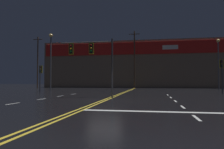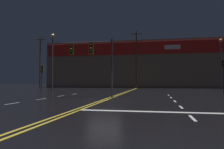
{
  "view_description": "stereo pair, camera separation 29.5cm",
  "coord_description": "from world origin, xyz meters",
  "px_view_note": "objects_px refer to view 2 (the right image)",
  "views": [
    {
      "loc": [
        3.38,
        -15.87,
        1.36
      ],
      "look_at": [
        0.0,
        3.04,
        2.0
      ],
      "focal_mm": 35.0,
      "sensor_mm": 36.0,
      "label": 1
    },
    {
      "loc": [
        3.67,
        -15.81,
        1.36
      ],
      "look_at": [
        0.0,
        3.04,
        2.0
      ],
      "focal_mm": 35.0,
      "sensor_mm": 36.0,
      "label": 2
    }
  ],
  "objects_px": {
    "traffic_signal_median": "(90,53)",
    "traffic_signal_corner_northeast": "(223,68)",
    "traffic_signal_corner_northwest": "(42,73)",
    "streetlight_median_approach": "(52,54)",
    "streetlight_far_left": "(221,57)"
  },
  "relations": [
    {
      "from": "traffic_signal_median",
      "to": "streetlight_median_approach",
      "type": "bearing_deg",
      "value": 127.34
    },
    {
      "from": "traffic_signal_median",
      "to": "traffic_signal_corner_northwest",
      "type": "bearing_deg",
      "value": 137.84
    },
    {
      "from": "traffic_signal_corner_northwest",
      "to": "streetlight_far_left",
      "type": "relative_size",
      "value": 0.41
    },
    {
      "from": "traffic_signal_corner_northeast",
      "to": "streetlight_median_approach",
      "type": "relative_size",
      "value": 0.45
    },
    {
      "from": "traffic_signal_median",
      "to": "traffic_signal_corner_northwest",
      "type": "relative_size",
      "value": 1.44
    },
    {
      "from": "traffic_signal_corner_northeast",
      "to": "streetlight_median_approach",
      "type": "height_order",
      "value": "streetlight_median_approach"
    },
    {
      "from": "traffic_signal_median",
      "to": "traffic_signal_corner_northwest",
      "type": "xyz_separation_m",
      "value": [
        -8.98,
        8.13,
        -1.27
      ]
    },
    {
      "from": "traffic_signal_corner_northwest",
      "to": "streetlight_far_left",
      "type": "bearing_deg",
      "value": 26.63
    },
    {
      "from": "streetlight_far_left",
      "to": "traffic_signal_corner_northeast",
      "type": "bearing_deg",
      "value": -104.45
    },
    {
      "from": "traffic_signal_median",
      "to": "streetlight_far_left",
      "type": "bearing_deg",
      "value": 51.99
    },
    {
      "from": "traffic_signal_median",
      "to": "streetlight_median_approach",
      "type": "distance_m",
      "value": 16.55
    },
    {
      "from": "traffic_signal_corner_northwest",
      "to": "streetlight_far_left",
      "type": "height_order",
      "value": "streetlight_far_left"
    },
    {
      "from": "traffic_signal_corner_northeast",
      "to": "streetlight_median_approach",
      "type": "distance_m",
      "value": 23.68
    },
    {
      "from": "traffic_signal_median",
      "to": "traffic_signal_corner_northeast",
      "type": "distance_m",
      "value": 15.82
    },
    {
      "from": "streetlight_median_approach",
      "to": "streetlight_far_left",
      "type": "distance_m",
      "value": 27.32
    }
  ]
}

